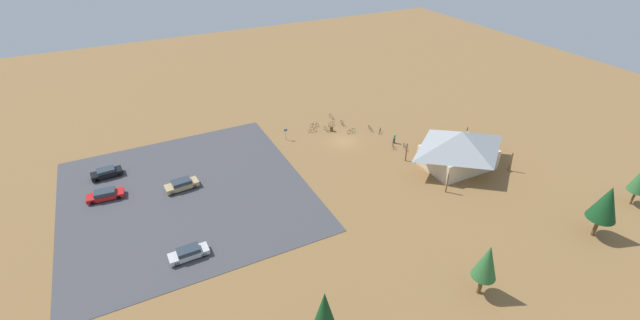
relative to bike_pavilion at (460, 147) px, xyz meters
name	(u,v)px	position (x,y,z in m)	size (l,w,h in m)	color
ground	(343,141)	(11.94, -14.76, -3.40)	(160.00, 160.00, 0.00)	olive
parking_lot_asphalt	(186,194)	(39.41, -11.43, -3.38)	(32.82, 34.16, 0.05)	#424247
bike_pavilion	(460,147)	(0.00, 0.00, 0.00)	(12.83, 9.90, 6.00)	beige
trash_bin	(331,129)	(11.96, -19.06, -2.95)	(0.60, 0.60, 0.90)	brown
lot_sign	(286,133)	(20.54, -19.74, -1.99)	(0.56, 0.08, 2.20)	#99999E
pine_center	(606,203)	(-3.95, 20.05, 1.55)	(3.33, 3.33, 7.25)	brown
pine_far_west	(325,314)	(33.05, 19.00, 1.62)	(2.57, 2.57, 7.64)	brown
pine_east	(487,262)	(15.38, 20.42, 1.05)	(2.52, 2.52, 6.55)	brown
bicycle_black_edge_north	(380,131)	(4.54, -14.56, -3.03)	(1.25, 1.26, 0.79)	black
bicycle_yellow_lone_east	(331,117)	(9.54, -23.65, -3.05)	(0.48, 1.71, 0.79)	black
bicycle_orange_trailside	(393,146)	(5.63, -8.98, -3.04)	(0.84, 1.58, 0.86)	black
bicycle_red_mid_cluster	(313,130)	(15.16, -20.25, -3.05)	(1.69, 0.48, 0.80)	black
bicycle_blue_yard_right	(405,147)	(4.01, -7.89, -3.05)	(0.66, 1.66, 0.83)	black
bicycle_purple_front_row	(370,128)	(5.54, -16.25, -3.05)	(0.48, 1.73, 0.79)	black
bicycle_white_by_bin	(331,124)	(10.93, -21.05, -3.04)	(1.63, 0.65, 0.81)	black
bicycle_silver_lone_west	(326,129)	(12.83, -19.53, -3.04)	(0.48, 1.64, 0.79)	black
bicycle_green_yard_center	(351,131)	(9.16, -16.83, -3.00)	(1.76, 0.48, 0.86)	black
bicycle_teal_edge_south	(342,123)	(9.07, -20.21, -3.00)	(0.48, 1.72, 0.91)	black
bicycle_black_near_sign	(314,125)	(14.00, -22.00, -3.05)	(1.69, 0.51, 0.81)	black
car_red_back_corner	(105,195)	(49.53, -15.29, -2.68)	(4.93, 2.28, 1.34)	red
car_silver_front_row	(189,253)	(41.63, 1.39, -2.69)	(4.58, 1.82, 1.32)	#BCBCC1
car_tan_inner_stall	(182,185)	(39.58, -12.97, -2.66)	(4.78, 2.26, 1.39)	tan
car_black_by_curb	(107,173)	(49.01, -21.18, -2.66)	(4.45, 2.13, 1.37)	black
visitor_crossing_yard	(394,138)	(4.48, -10.34, -2.48)	(0.39, 0.36, 1.76)	#2D3347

